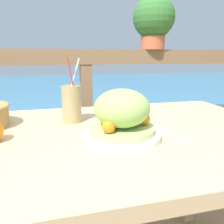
% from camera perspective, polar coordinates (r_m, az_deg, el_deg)
% --- Properties ---
extents(patio_table, '(1.26, 0.78, 0.75)m').
position_cam_1_polar(patio_table, '(0.80, -0.19, -11.59)').
color(patio_table, tan).
rests_on(patio_table, ground_plane).
extents(railing_fence, '(2.80, 0.08, 1.04)m').
position_cam_1_polar(railing_fence, '(1.41, -6.71, 5.40)').
color(railing_fence, brown).
rests_on(railing_fence, ground_plane).
extents(sea_backdrop, '(12.00, 4.00, 0.51)m').
position_cam_1_polar(sea_backdrop, '(3.95, -11.03, 3.39)').
color(sea_backdrop, teal).
rests_on(sea_backdrop, ground_plane).
extents(salad_plate, '(0.25, 0.25, 0.16)m').
position_cam_1_polar(salad_plate, '(0.68, 2.54, -1.35)').
color(salad_plate, white).
rests_on(salad_plate, patio_table).
extents(drink_glass, '(0.08, 0.08, 0.25)m').
position_cam_1_polar(drink_glass, '(0.87, -10.47, 2.14)').
color(drink_glass, tan).
rests_on(drink_glass, patio_table).
extents(potted_plant, '(0.26, 0.26, 0.33)m').
position_cam_1_polar(potted_plant, '(1.52, 10.82, 22.54)').
color(potted_plant, '#B75B38').
rests_on(potted_plant, railing_fence).
extents(fork, '(0.04, 0.18, 0.00)m').
position_cam_1_polar(fork, '(0.76, 14.73, -5.30)').
color(fork, silver).
rests_on(fork, patio_table).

